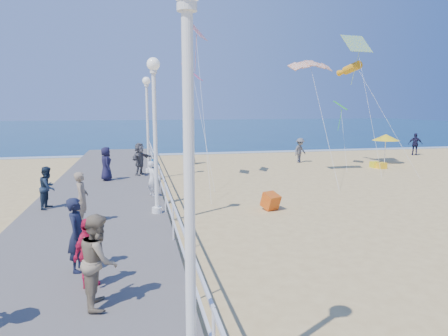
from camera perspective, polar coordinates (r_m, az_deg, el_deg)
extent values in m
plane|color=#D9B972|center=(15.61, 10.66, -6.61)|extent=(160.00, 160.00, 0.00)
cube|color=#0C2F4C|center=(79.16, -8.06, 5.74)|extent=(160.00, 90.00, 0.05)
cube|color=silver|center=(35.08, -2.48, 2.11)|extent=(160.00, 1.20, 0.04)
cube|color=slate|center=(14.45, -18.11, -7.34)|extent=(5.00, 44.00, 0.40)
cube|color=white|center=(14.11, -8.41, -2.15)|extent=(0.05, 42.00, 0.06)
cube|color=white|center=(14.22, -8.37, -4.13)|extent=(0.05, 42.00, 0.04)
cylinder|color=white|center=(5.03, -4.93, -5.71)|extent=(0.14, 0.14, 4.70)
cylinder|color=white|center=(14.31, -9.53, -5.93)|extent=(0.36, 0.36, 0.20)
cylinder|color=white|center=(13.90, -9.78, 3.48)|extent=(0.14, 0.14, 4.70)
sphere|color=white|center=(13.91, -10.07, 14.41)|extent=(0.44, 0.44, 0.44)
cylinder|color=white|center=(23.12, -10.67, -0.33)|extent=(0.36, 0.36, 0.20)
cylinder|color=white|center=(22.87, -10.84, 5.49)|extent=(0.14, 0.14, 4.70)
sphere|color=white|center=(22.88, -11.03, 12.13)|extent=(0.44, 0.44, 0.44)
imported|color=white|center=(16.82, -10.23, -1.51)|extent=(0.54, 0.64, 1.48)
imported|color=teal|center=(16.88, -9.79, 0.54)|extent=(0.51, 0.56, 0.94)
imported|color=#161A31|center=(9.70, -20.22, -8.91)|extent=(0.50, 0.68, 1.70)
imported|color=gray|center=(7.96, -17.46, -12.44)|extent=(0.71, 0.88, 1.76)
imported|color=#D11A45|center=(8.82, -18.89, -11.42)|extent=(0.71, 0.92, 1.46)
imported|color=#191733|center=(20.94, -16.50, 0.59)|extent=(0.70, 0.93, 1.70)
imported|color=#545358|center=(22.16, -11.94, 1.28)|extent=(1.36, 1.64, 1.77)
imported|color=gray|center=(13.44, -19.65, -4.06)|extent=(0.40, 0.61, 1.68)
imported|color=#1B2A3D|center=(15.96, -23.87, -2.55)|extent=(0.73, 0.86, 1.55)
imported|color=#57575C|center=(29.89, 10.81, 2.49)|extent=(1.35, 1.18, 1.82)
imported|color=#1B1A3A|center=(37.56, 25.66, 3.09)|extent=(1.18, 0.97, 1.88)
imported|color=gray|center=(28.67, -4.65, 2.28)|extent=(0.68, 0.92, 1.73)
cube|color=red|center=(16.10, 6.67, -4.94)|extent=(0.78, 0.86, 0.74)
cylinder|color=white|center=(31.02, 22.01, 2.22)|extent=(0.05, 0.05, 1.80)
cone|color=yellow|center=(30.93, 22.12, 4.08)|extent=(1.90, 1.90, 0.45)
cube|color=yellow|center=(28.91, 20.79, 0.45)|extent=(0.55, 0.55, 0.40)
cube|color=yellow|center=(28.64, 21.54, 0.34)|extent=(0.55, 0.55, 0.40)
cylinder|color=orange|center=(28.88, 17.85, 13.47)|extent=(0.96, 2.44, 1.03)
cube|color=#E25388|center=(22.29, -4.54, 13.45)|extent=(1.34, 1.52, 0.84)
cube|color=blue|center=(28.51, 18.42, 16.52)|extent=(1.82, 1.40, 1.21)
cube|color=green|center=(28.86, 16.31, 8.57)|extent=(1.38, 1.43, 0.62)
cube|color=red|center=(22.51, -4.10, 19.21)|extent=(1.50, 1.71, 1.09)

